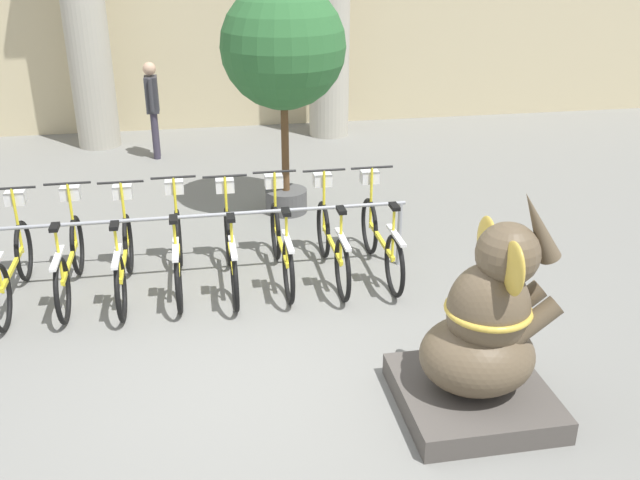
# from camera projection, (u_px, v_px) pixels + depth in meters

# --- Properties ---
(ground_plane) EXTENTS (60.00, 60.00, 0.00)m
(ground_plane) POSITION_uv_depth(u_px,v_px,m) (260.00, 376.00, 6.12)
(ground_plane) COLOR slate
(bike_rack) EXTENTS (4.45, 0.05, 0.77)m
(bike_rack) POSITION_uv_depth(u_px,v_px,m) (203.00, 227.00, 7.57)
(bike_rack) COLOR gray
(bike_rack) RESTS_ON ground_plane
(bicycle_0) EXTENTS (0.48, 1.75, 1.08)m
(bicycle_0) POSITION_uv_depth(u_px,v_px,m) (13.00, 264.00, 7.22)
(bicycle_0) COLOR black
(bicycle_0) RESTS_ON ground_plane
(bicycle_1) EXTENTS (0.48, 1.75, 1.08)m
(bicycle_1) POSITION_uv_depth(u_px,v_px,m) (70.00, 258.00, 7.36)
(bicycle_1) COLOR black
(bicycle_1) RESTS_ON ground_plane
(bicycle_2) EXTENTS (0.48, 1.75, 1.08)m
(bicycle_2) POSITION_uv_depth(u_px,v_px,m) (124.00, 256.00, 7.40)
(bicycle_2) COLOR black
(bicycle_2) RESTS_ON ground_plane
(bicycle_3) EXTENTS (0.48, 1.75, 1.08)m
(bicycle_3) POSITION_uv_depth(u_px,v_px,m) (178.00, 250.00, 7.54)
(bicycle_3) COLOR black
(bicycle_3) RESTS_ON ground_plane
(bicycle_4) EXTENTS (0.48, 1.75, 1.08)m
(bicycle_4) POSITION_uv_depth(u_px,v_px,m) (230.00, 248.00, 7.58)
(bicycle_4) COLOR black
(bicycle_4) RESTS_ON ground_plane
(bicycle_5) EXTENTS (0.48, 1.75, 1.08)m
(bicycle_5) POSITION_uv_depth(u_px,v_px,m) (281.00, 243.00, 7.72)
(bicycle_5) COLOR black
(bicycle_5) RESTS_ON ground_plane
(bicycle_6) EXTENTS (0.48, 1.75, 1.08)m
(bicycle_6) POSITION_uv_depth(u_px,v_px,m) (332.00, 241.00, 7.77)
(bicycle_6) COLOR black
(bicycle_6) RESTS_ON ground_plane
(bicycle_7) EXTENTS (0.48, 1.75, 1.08)m
(bicycle_7) POSITION_uv_depth(u_px,v_px,m) (380.00, 237.00, 7.86)
(bicycle_7) COLOR black
(bicycle_7) RESTS_ON ground_plane
(elephant_statue) EXTENTS (1.17, 1.17, 1.85)m
(elephant_statue) POSITION_uv_depth(u_px,v_px,m) (484.00, 340.00, 5.50)
(elephant_statue) COLOR #4C4742
(elephant_statue) RESTS_ON ground_plane
(person_pedestrian) EXTENTS (0.21, 0.47, 1.58)m
(person_pedestrian) POSITION_uv_depth(u_px,v_px,m) (152.00, 102.00, 11.60)
(person_pedestrian) COLOR #383342
(person_pedestrian) RESTS_ON ground_plane
(potted_tree) EXTENTS (1.57, 1.57, 2.98)m
(potted_tree) POSITION_uv_depth(u_px,v_px,m) (283.00, 50.00, 8.83)
(potted_tree) COLOR #4C4C4C
(potted_tree) RESTS_ON ground_plane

